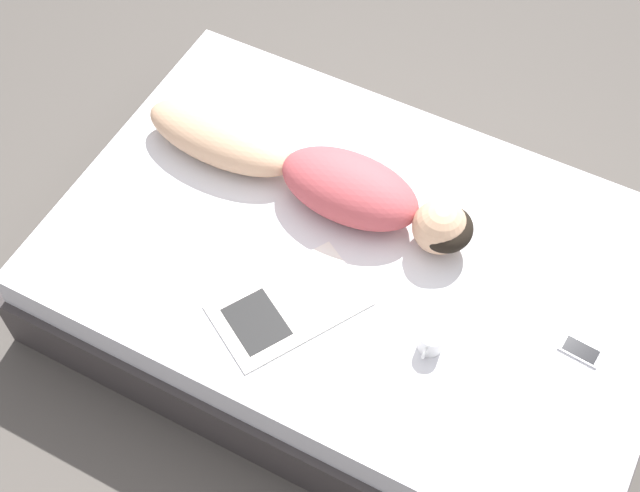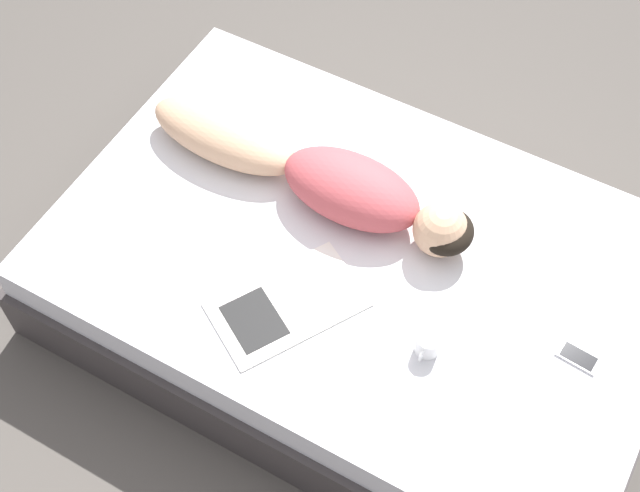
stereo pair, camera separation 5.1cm
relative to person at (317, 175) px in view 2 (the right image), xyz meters
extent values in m
plane|color=#4C4742|center=(0.16, 0.29, -0.54)|extent=(12.00, 12.00, 0.00)
cube|color=#383333|center=(0.16, 0.29, -0.40)|extent=(1.55, 2.34, 0.28)
cube|color=silver|center=(0.16, 0.29, -0.18)|extent=(1.49, 2.28, 0.16)
ellipsoid|color=tan|center=(0.00, -0.42, -0.01)|extent=(0.26, 0.65, 0.17)
ellipsoid|color=#B2474C|center=(0.00, 0.15, 0.01)|extent=(0.31, 0.56, 0.21)
ellipsoid|color=black|center=(0.00, 0.54, 0.01)|extent=(0.21, 0.20, 0.11)
sphere|color=tan|center=(0.00, 0.52, 0.00)|extent=(0.21, 0.21, 0.21)
cube|color=silver|center=(0.39, 0.23, -0.10)|extent=(0.39, 0.41, 0.01)
cube|color=silver|center=(0.62, 0.09, -0.10)|extent=(0.39, 0.41, 0.01)
cube|color=black|center=(0.62, 0.09, -0.09)|extent=(0.26, 0.28, 0.00)
cylinder|color=white|center=(0.42, 0.67, -0.06)|extent=(0.09, 0.09, 0.09)
cylinder|color=black|center=(0.42, 0.67, -0.02)|extent=(0.07, 0.07, 0.01)
torus|color=white|center=(0.47, 0.67, -0.06)|extent=(0.05, 0.01, 0.05)
cube|color=silver|center=(0.19, 1.14, -0.09)|extent=(0.09, 0.15, 0.01)
cube|color=black|center=(0.19, 1.14, -0.09)|extent=(0.07, 0.12, 0.00)
camera|label=1|loc=(1.87, 1.00, 2.66)|focal=50.00mm
camera|label=2|loc=(1.85, 1.05, 2.66)|focal=50.00mm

